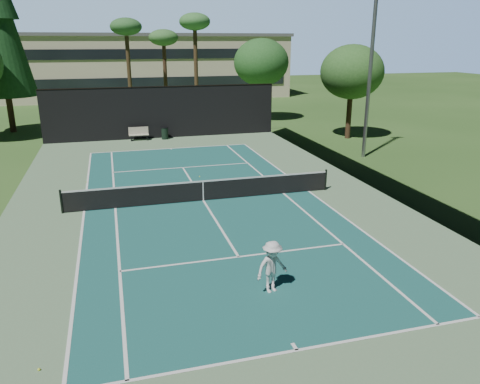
{
  "coord_description": "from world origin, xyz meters",
  "views": [
    {
      "loc": [
        -3.99,
        -20.98,
        7.34
      ],
      "look_at": [
        1.0,
        -3.0,
        1.3
      ],
      "focal_mm": 35.0,
      "sensor_mm": 36.0,
      "label": 1
    }
  ],
  "objects_px": {
    "player": "(272,267)",
    "trash_bin": "(165,133)",
    "tennis_ball_a": "(39,369)",
    "tennis_ball_c": "(200,177)",
    "tennis_ball_b": "(117,195)",
    "tennis_ball_d": "(86,182)",
    "park_bench": "(139,133)",
    "tennis_net": "(203,190)"
  },
  "relations": [
    {
      "from": "player",
      "to": "tennis_ball_a",
      "type": "distance_m",
      "value": 6.79
    },
    {
      "from": "tennis_ball_b",
      "to": "park_bench",
      "type": "xyz_separation_m",
      "value": [
        2.02,
        13.51,
        0.52
      ]
    },
    {
      "from": "tennis_net",
      "to": "park_bench",
      "type": "height_order",
      "value": "tennis_net"
    },
    {
      "from": "player",
      "to": "tennis_ball_d",
      "type": "bearing_deg",
      "value": 98.02
    },
    {
      "from": "park_bench",
      "to": "player",
      "type": "bearing_deg",
      "value": -84.54
    },
    {
      "from": "tennis_ball_a",
      "to": "park_bench",
      "type": "xyz_separation_m",
      "value": [
        4.1,
        26.46,
        0.51
      ]
    },
    {
      "from": "trash_bin",
      "to": "tennis_ball_d",
      "type": "bearing_deg",
      "value": -117.33
    },
    {
      "from": "tennis_net",
      "to": "trash_bin",
      "type": "relative_size",
      "value": 13.65
    },
    {
      "from": "player",
      "to": "tennis_ball_b",
      "type": "bearing_deg",
      "value": 96.33
    },
    {
      "from": "tennis_ball_d",
      "to": "trash_bin",
      "type": "xyz_separation_m",
      "value": [
        5.55,
        10.75,
        0.45
      ]
    },
    {
      "from": "tennis_ball_b",
      "to": "trash_bin",
      "type": "distance_m",
      "value": 14.03
    },
    {
      "from": "tennis_ball_b",
      "to": "park_bench",
      "type": "height_order",
      "value": "park_bench"
    },
    {
      "from": "player",
      "to": "tennis_ball_b",
      "type": "distance_m",
      "value": 11.82
    },
    {
      "from": "tennis_net",
      "to": "player",
      "type": "relative_size",
      "value": 7.77
    },
    {
      "from": "tennis_net",
      "to": "tennis_ball_d",
      "type": "relative_size",
      "value": 204.6
    },
    {
      "from": "player",
      "to": "tennis_ball_c",
      "type": "xyz_separation_m",
      "value": [
        0.24,
        13.08,
        -0.8
      ]
    },
    {
      "from": "tennis_net",
      "to": "tennis_ball_d",
      "type": "bearing_deg",
      "value": 139.77
    },
    {
      "from": "player",
      "to": "trash_bin",
      "type": "height_order",
      "value": "player"
    },
    {
      "from": "tennis_ball_d",
      "to": "park_bench",
      "type": "relative_size",
      "value": 0.04
    },
    {
      "from": "tennis_ball_b",
      "to": "tennis_net",
      "type": "bearing_deg",
      "value": -26.57
    },
    {
      "from": "player",
      "to": "tennis_ball_c",
      "type": "distance_m",
      "value": 13.11
    },
    {
      "from": "tennis_net",
      "to": "tennis_ball_d",
      "type": "xyz_separation_m",
      "value": [
        -5.54,
        4.69,
        -0.53
      ]
    },
    {
      "from": "park_bench",
      "to": "trash_bin",
      "type": "bearing_deg",
      "value": -2.1
    },
    {
      "from": "tennis_ball_c",
      "to": "park_bench",
      "type": "bearing_deg",
      "value": 102.78
    },
    {
      "from": "tennis_ball_b",
      "to": "trash_bin",
      "type": "height_order",
      "value": "trash_bin"
    },
    {
      "from": "tennis_net",
      "to": "player",
      "type": "xyz_separation_m",
      "value": [
        0.35,
        -8.96,
        0.27
      ]
    },
    {
      "from": "player",
      "to": "tennis_net",
      "type": "bearing_deg",
      "value": 76.92
    },
    {
      "from": "player",
      "to": "trash_bin",
      "type": "bearing_deg",
      "value": 75.46
    },
    {
      "from": "tennis_ball_b",
      "to": "trash_bin",
      "type": "bearing_deg",
      "value": 73.37
    },
    {
      "from": "tennis_ball_a",
      "to": "tennis_ball_c",
      "type": "relative_size",
      "value": 1.01
    },
    {
      "from": "player",
      "to": "tennis_ball_d",
      "type": "xyz_separation_m",
      "value": [
        -5.89,
        13.65,
        -0.8
      ]
    },
    {
      "from": "tennis_net",
      "to": "tennis_ball_d",
      "type": "height_order",
      "value": "tennis_net"
    },
    {
      "from": "tennis_ball_a",
      "to": "tennis_ball_d",
      "type": "relative_size",
      "value": 1.11
    },
    {
      "from": "tennis_ball_c",
      "to": "park_bench",
      "type": "distance_m",
      "value": 11.69
    },
    {
      "from": "tennis_net",
      "to": "tennis_ball_a",
      "type": "xyz_separation_m",
      "value": [
        -6.08,
        -10.96,
        -0.52
      ]
    },
    {
      "from": "tennis_net",
      "to": "park_bench",
      "type": "relative_size",
      "value": 8.6
    },
    {
      "from": "player",
      "to": "tennis_ball_b",
      "type": "relative_size",
      "value": 28.55
    },
    {
      "from": "tennis_ball_b",
      "to": "trash_bin",
      "type": "relative_size",
      "value": 0.06
    },
    {
      "from": "park_bench",
      "to": "trash_bin",
      "type": "xyz_separation_m",
      "value": [
        2.0,
        -0.07,
        -0.07
      ]
    },
    {
      "from": "park_bench",
      "to": "tennis_ball_b",
      "type": "bearing_deg",
      "value": -98.49
    },
    {
      "from": "tennis_net",
      "to": "tennis_ball_c",
      "type": "bearing_deg",
      "value": 81.76
    },
    {
      "from": "tennis_ball_d",
      "to": "park_bench",
      "type": "distance_m",
      "value": 11.4
    }
  ]
}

